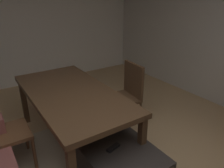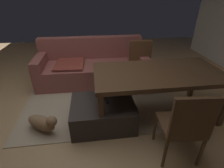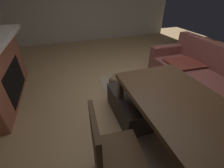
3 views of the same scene
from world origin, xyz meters
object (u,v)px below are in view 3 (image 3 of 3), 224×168
tv_remote (142,96)px  dining_table (191,116)px  small_dog (115,80)px  dining_chair_south (109,149)px  couch (204,79)px  ottoman_coffee_table (136,104)px

tv_remote → dining_table: bearing=-7.4°
dining_table → small_dog: 1.75m
dining_chair_south → couch: bearing=113.5°
ottoman_coffee_table → tv_remote: (0.05, 0.04, 0.20)m
dining_table → couch: bearing=126.0°
ottoman_coffee_table → small_dog: bearing=-175.5°
couch → ottoman_coffee_table: bearing=-85.3°
couch → tv_remote: (0.17, -1.39, 0.07)m
dining_chair_south → small_dog: (-1.65, 0.65, -0.36)m
tv_remote → couch: bearing=82.5°
small_dog → dining_chair_south: bearing=-21.4°
couch → tv_remote: bearing=-83.1°
couch → small_dog: 1.67m
couch → dining_chair_south: bearing=-66.5°
ottoman_coffee_table → dining_chair_south: bearing=-41.2°
ottoman_coffee_table → tv_remote: bearing=41.6°
tv_remote → small_dog: size_ratio=0.33×
couch → small_dog: couch is taller
dining_chair_south → small_dog: dining_chair_south is taller
ottoman_coffee_table → small_dog: (-0.84, -0.07, -0.02)m
couch → dining_chair_south: size_ratio=2.39×
ottoman_coffee_table → dining_table: 0.96m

